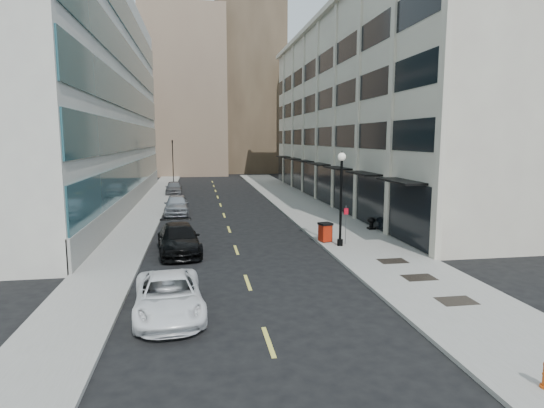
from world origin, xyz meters
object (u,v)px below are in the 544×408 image
object	(u,v)px
traffic_signal	(172,143)
trash_bin	(325,231)
car_black_pickup	(179,239)
car_silver_sedan	(177,205)
urn_planter	(371,222)
car_grey_sedan	(174,188)
car_white_van	(169,296)
sign_post	(346,219)
lamppost	(341,190)

from	to	relation	value
traffic_signal	trash_bin	xyz separation A→B (m)	(10.92, -39.40, -4.94)
car_black_pickup	trash_bin	size ratio (longest dim) A/B	4.69
traffic_signal	car_black_pickup	size ratio (longest dim) A/B	1.28
car_silver_sedan	urn_planter	size ratio (longest dim) A/B	5.92
car_black_pickup	car_grey_sedan	world-z (taller)	car_black_pickup
car_white_van	sign_post	world-z (taller)	sign_post
lamppost	car_grey_sedan	bearing A→B (deg)	111.41
car_silver_sedan	car_grey_sedan	distance (m)	14.03
car_silver_sedan	car_black_pickup	bearing A→B (deg)	-87.86
lamppost	sign_post	world-z (taller)	lamppost
car_white_van	urn_planter	size ratio (longest dim) A/B	6.20
urn_planter	car_silver_sedan	bearing A→B (deg)	145.68
car_white_van	trash_bin	bearing A→B (deg)	43.96
car_silver_sedan	lamppost	bearing A→B (deg)	-54.69
trash_bin	car_grey_sedan	bearing A→B (deg)	97.02
car_white_van	car_silver_sedan	distance (m)	22.27
traffic_signal	car_black_pickup	bearing A→B (deg)	-86.72
car_white_van	car_silver_sedan	bearing A→B (deg)	86.85
lamppost	car_black_pickup	bearing A→B (deg)	177.69
car_white_van	car_grey_sedan	distance (m)	36.29
car_black_pickup	urn_planter	xyz separation A→B (m)	(12.80, 3.95, -0.13)
car_white_van	car_grey_sedan	bearing A→B (deg)	87.64
lamppost	sign_post	xyz separation A→B (m)	(0.41, 0.26, -1.74)
car_grey_sedan	sign_post	bearing A→B (deg)	-69.36
trash_bin	lamppost	size ratio (longest dim) A/B	0.21
car_black_pickup	car_silver_sedan	distance (m)	13.17
car_black_pickup	car_grey_sedan	bearing A→B (deg)	87.15
car_black_pickup	urn_planter	size ratio (longest dim) A/B	6.55
car_white_van	car_grey_sedan	xyz separation A→B (m)	(-1.60, 36.26, 0.06)
sign_post	urn_planter	world-z (taller)	sign_post
traffic_signal	urn_planter	size ratio (longest dim) A/B	8.41
car_grey_sedan	trash_bin	distance (m)	28.30
traffic_signal	lamppost	xyz separation A→B (m)	(11.49, -40.52, -2.34)
car_silver_sedan	lamppost	size ratio (longest dim) A/B	0.89
car_white_van	car_silver_sedan	size ratio (longest dim) A/B	1.05
car_black_pickup	car_silver_sedan	bearing A→B (deg)	86.72
trash_bin	car_black_pickup	bearing A→B (deg)	170.87
sign_post	lamppost	bearing A→B (deg)	-154.48
car_silver_sedan	trash_bin	bearing A→B (deg)	-53.94
traffic_signal	urn_planter	xyz separation A→B (m)	(15.10, -36.20, -5.06)
lamppost	trash_bin	bearing A→B (deg)	116.89
car_black_pickup	urn_planter	world-z (taller)	car_black_pickup
lamppost	urn_planter	xyz separation A→B (m)	(3.61, 4.32, -2.72)
car_black_pickup	sign_post	xyz separation A→B (m)	(9.60, -0.11, 0.85)
car_grey_sedan	trash_bin	world-z (taller)	car_grey_sedan
car_grey_sedan	traffic_signal	bearing A→B (deg)	91.39
traffic_signal	lamppost	bearing A→B (deg)	-74.17
traffic_signal	trash_bin	world-z (taller)	traffic_signal
sign_post	urn_planter	xyz separation A→B (m)	(3.20, 4.06, -0.99)
car_black_pickup	lamppost	size ratio (longest dim) A/B	0.99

